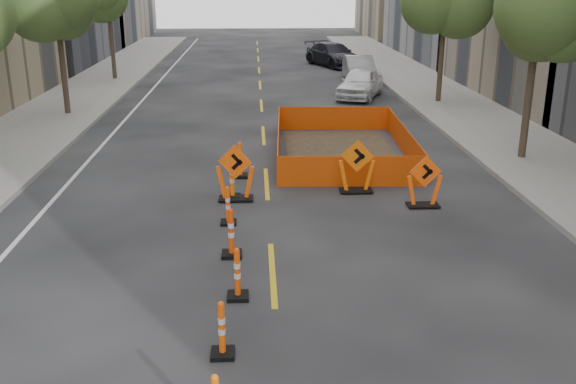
{
  "coord_description": "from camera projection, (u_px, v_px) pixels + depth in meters",
  "views": [
    {
      "loc": [
        -0.3,
        -7.85,
        5.73
      ],
      "look_at": [
        0.42,
        5.91,
        1.1
      ],
      "focal_mm": 40.0,
      "sensor_mm": 36.0,
      "label": 1
    }
  ],
  "objects": [
    {
      "name": "sidewalk_right",
      "position": [
        539.0,
        158.0,
        21.05
      ],
      "size": [
        4.0,
        90.0,
        0.15
      ],
      "primitive_type": "cube",
      "color": "gray",
      "rests_on": "ground"
    },
    {
      "name": "channelizer_4",
      "position": [
        237.0,
        273.0,
        11.89
      ],
      "size": [
        0.4,
        0.4,
        1.02
      ],
      "primitive_type": null,
      "color": "#DB4409",
      "rests_on": "ground"
    },
    {
      "name": "channelizer_3",
      "position": [
        222.0,
        329.0,
        10.07
      ],
      "size": [
        0.38,
        0.38,
        0.96
      ],
      "primitive_type": null,
      "color": "#E94A09",
      "rests_on": "ground"
    },
    {
      "name": "channelizer_6",
      "position": [
        228.0,
        205.0,
        15.53
      ],
      "size": [
        0.38,
        0.38,
        0.96
      ],
      "primitive_type": null,
      "color": "#ED4709",
      "rests_on": "ground"
    },
    {
      "name": "tree_r_b",
      "position": [
        538.0,
        18.0,
        19.61
      ],
      "size": [
        2.8,
        2.8,
        5.95
      ],
      "color": "#382B1E",
      "rests_on": "ground"
    },
    {
      "name": "channelizer_7",
      "position": [
        232.0,
        179.0,
        17.33
      ],
      "size": [
        0.43,
        0.43,
        1.09
      ],
      "primitive_type": null,
      "color": "#E86109",
      "rests_on": "ground"
    },
    {
      "name": "channelizer_8",
      "position": [
        240.0,
        160.0,
        19.16
      ],
      "size": [
        0.43,
        0.43,
        1.09
      ],
      "primitive_type": null,
      "color": "#FC540A",
      "rests_on": "ground"
    },
    {
      "name": "tree_l_c",
      "position": [
        56.0,
        8.0,
        26.35
      ],
      "size": [
        2.8,
        2.8,
        5.95
      ],
      "color": "#382B1E",
      "rests_on": "ground"
    },
    {
      "name": "safety_fence",
      "position": [
        341.0,
        141.0,
        21.77
      ],
      "size": [
        4.6,
        7.47,
        0.91
      ],
      "primitive_type": null,
      "rotation": [
        0.0,
        0.0,
        -0.05
      ],
      "color": "#FF5D0D",
      "rests_on": "ground"
    },
    {
      "name": "chevron_sign_center",
      "position": [
        357.0,
        166.0,
        17.75
      ],
      "size": [
        1.13,
        0.83,
        1.51
      ],
      "primitive_type": null,
      "rotation": [
        0.0,
        0.0,
        -0.25
      ],
      "color": "#DA5909",
      "rests_on": "ground"
    },
    {
      "name": "tree_r_c",
      "position": [
        445.0,
        5.0,
        29.07
      ],
      "size": [
        2.8,
        2.8,
        5.95
      ],
      "color": "#382B1E",
      "rests_on": "ground"
    },
    {
      "name": "channelizer_5",
      "position": [
        231.0,
        233.0,
        13.69
      ],
      "size": [
        0.43,
        0.43,
        1.1
      ],
      "primitive_type": null,
      "color": "red",
      "rests_on": "ground"
    },
    {
      "name": "chevron_sign_right",
      "position": [
        425.0,
        181.0,
        16.64
      ],
      "size": [
        0.95,
        0.59,
        1.39
      ],
      "primitive_type": null,
      "rotation": [
        0.0,
        0.0,
        0.03
      ],
      "color": "#FF4D0A",
      "rests_on": "ground"
    },
    {
      "name": "tree_l_d",
      "position": [
        108.0,
        0.0,
        35.82
      ],
      "size": [
        2.8,
        2.8,
        5.95
      ],
      "color": "#382B1E",
      "rests_on": "ground"
    },
    {
      "name": "parked_car_far",
      "position": [
        333.0,
        55.0,
        43.2
      ],
      "size": [
        3.99,
        5.69,
        1.53
      ],
      "primitive_type": "imported",
      "rotation": [
        0.0,
        0.0,
        0.39
      ],
      "color": "black",
      "rests_on": "ground"
    },
    {
      "name": "chevron_sign_left",
      "position": [
        235.0,
        173.0,
        17.1
      ],
      "size": [
        1.17,
        0.9,
        1.55
      ],
      "primitive_type": null,
      "rotation": [
        0.0,
        0.0,
        -0.3
      ],
      "color": "#F3530A",
      "rests_on": "ground"
    },
    {
      "name": "parked_car_near",
      "position": [
        360.0,
        83.0,
        31.85
      ],
      "size": [
        3.2,
        4.63,
        1.46
      ],
      "primitive_type": "imported",
      "rotation": [
        0.0,
        0.0,
        -0.38
      ],
      "color": "white",
      "rests_on": "ground"
    },
    {
      "name": "parked_car_mid",
      "position": [
        359.0,
        69.0,
        36.7
      ],
      "size": [
        1.66,
        4.44,
        1.45
      ],
      "primitive_type": "imported",
      "rotation": [
        0.0,
        0.0,
        -0.03
      ],
      "color": "gray",
      "rests_on": "ground"
    }
  ]
}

